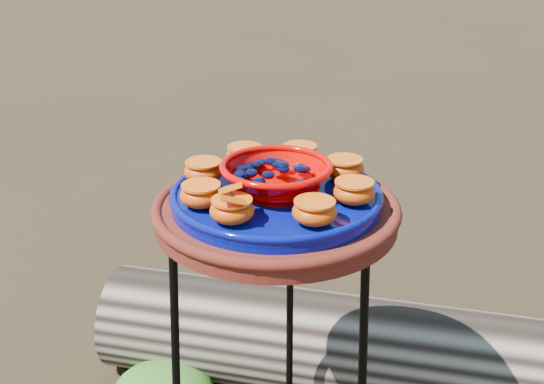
% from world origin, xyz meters
% --- Properties ---
extents(plant_stand, '(0.44, 0.44, 0.70)m').
position_xyz_m(plant_stand, '(0.00, 0.00, 0.35)').
color(plant_stand, black).
rests_on(plant_stand, ground).
extents(terracotta_saucer, '(0.45, 0.45, 0.04)m').
position_xyz_m(terracotta_saucer, '(0.00, 0.00, 0.72)').
color(terracotta_saucer, '#491C11').
rests_on(terracotta_saucer, plant_stand).
extents(cobalt_plate, '(0.38, 0.38, 0.03)m').
position_xyz_m(cobalt_plate, '(0.00, 0.00, 0.75)').
color(cobalt_plate, '#0A1955').
rests_on(cobalt_plate, terracotta_saucer).
extents(red_bowl, '(0.19, 0.19, 0.05)m').
position_xyz_m(red_bowl, '(0.00, 0.00, 0.79)').
color(red_bowl, '#D80200').
rests_on(red_bowl, cobalt_plate).
extents(glass_gems, '(0.15, 0.15, 0.03)m').
position_xyz_m(glass_gems, '(0.00, 0.00, 0.83)').
color(glass_gems, black).
rests_on(glass_gems, red_bowl).
extents(orange_half_0, '(0.07, 0.07, 0.04)m').
position_xyz_m(orange_half_0, '(-0.05, -0.13, 0.78)').
color(orange_half_0, '#C5490C').
rests_on(orange_half_0, cobalt_plate).
extents(orange_half_1, '(0.07, 0.07, 0.04)m').
position_xyz_m(orange_half_1, '(0.08, -0.12, 0.78)').
color(orange_half_1, '#C5490C').
rests_on(orange_half_1, cobalt_plate).
extents(orange_half_2, '(0.07, 0.07, 0.04)m').
position_xyz_m(orange_half_2, '(0.14, -0.02, 0.78)').
color(orange_half_2, '#C5490C').
rests_on(orange_half_2, cobalt_plate).
extents(orange_half_3, '(0.07, 0.07, 0.04)m').
position_xyz_m(orange_half_3, '(0.12, 0.08, 0.78)').
color(orange_half_3, '#C5490C').
rests_on(orange_half_3, cobalt_plate).
extents(orange_half_4, '(0.07, 0.07, 0.04)m').
position_xyz_m(orange_half_4, '(0.02, 0.14, 0.78)').
color(orange_half_4, '#C5490C').
rests_on(orange_half_4, cobalt_plate).
extents(orange_half_5, '(0.07, 0.07, 0.04)m').
position_xyz_m(orange_half_5, '(-0.08, 0.12, 0.78)').
color(orange_half_5, '#C5490C').
rests_on(orange_half_5, cobalt_plate).
extents(orange_half_6, '(0.07, 0.07, 0.04)m').
position_xyz_m(orange_half_6, '(-0.14, 0.02, 0.78)').
color(orange_half_6, '#C5490C').
rests_on(orange_half_6, cobalt_plate).
extents(orange_half_7, '(0.07, 0.07, 0.04)m').
position_xyz_m(orange_half_7, '(-0.12, -0.08, 0.78)').
color(orange_half_7, '#C5490C').
rests_on(orange_half_7, cobalt_plate).
extents(butterfly, '(0.10, 0.08, 0.01)m').
position_xyz_m(butterfly, '(-0.05, -0.13, 0.81)').
color(butterfly, '#C14500').
rests_on(butterfly, orange_half_0).
extents(driftwood_log, '(1.55, 0.51, 0.29)m').
position_xyz_m(driftwood_log, '(0.23, 0.39, 0.14)').
color(driftwood_log, black).
rests_on(driftwood_log, ground).
extents(foliage_back, '(0.27, 0.27, 0.13)m').
position_xyz_m(foliage_back, '(-0.24, 0.45, 0.07)').
color(foliage_back, '#266613').
rests_on(foliage_back, ground).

